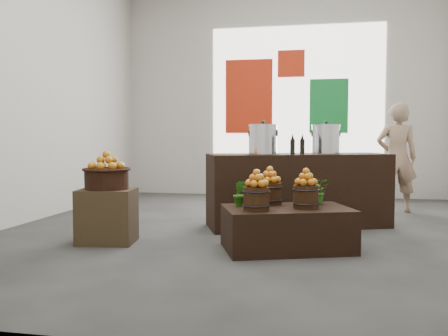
% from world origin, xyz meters
% --- Properties ---
extents(ground, '(7.00, 7.00, 0.00)m').
position_xyz_m(ground, '(0.00, 0.00, 0.00)').
color(ground, '#3E3E3B').
rests_on(ground, ground).
extents(back_wall, '(6.00, 0.04, 4.00)m').
position_xyz_m(back_wall, '(0.00, 3.50, 2.00)').
color(back_wall, '#B1ADA4').
rests_on(back_wall, ground).
extents(back_opening, '(3.20, 0.02, 2.40)m').
position_xyz_m(back_opening, '(0.30, 3.48, 2.00)').
color(back_opening, white).
rests_on(back_opening, back_wall).
extents(deco_red_left, '(0.90, 0.04, 1.40)m').
position_xyz_m(deco_red_left, '(-0.60, 3.47, 1.90)').
color(deco_red_left, '#B7260E').
rests_on(deco_red_left, back_wall).
extents(deco_green_right, '(0.70, 0.04, 1.00)m').
position_xyz_m(deco_green_right, '(0.90, 3.47, 1.70)').
color(deco_green_right, '#12752C').
rests_on(deco_green_right, back_wall).
extents(deco_red_upper, '(0.50, 0.04, 0.50)m').
position_xyz_m(deco_red_upper, '(0.20, 3.47, 2.50)').
color(deco_red_upper, '#B7260E').
rests_on(deco_red_upper, back_wall).
extents(crate, '(0.64, 0.55, 0.58)m').
position_xyz_m(crate, '(-1.42, -1.10, 0.29)').
color(crate, '#483A22').
rests_on(crate, ground).
extents(wicker_basket, '(0.46, 0.46, 0.21)m').
position_xyz_m(wicker_basket, '(-1.42, -1.10, 0.68)').
color(wicker_basket, black).
rests_on(wicker_basket, crate).
extents(apples_in_basket, '(0.36, 0.36, 0.19)m').
position_xyz_m(apples_in_basket, '(-1.42, -1.10, 0.89)').
color(apples_in_basket, '#A00508').
rests_on(apples_in_basket, wicker_basket).
extents(display_table, '(1.43, 1.14, 0.43)m').
position_xyz_m(display_table, '(0.49, -1.04, 0.21)').
color(display_table, black).
rests_on(display_table, ground).
extents(apple_bucket_front_left, '(0.25, 0.25, 0.23)m').
position_xyz_m(apple_bucket_front_left, '(0.22, -1.33, 0.54)').
color(apple_bucket_front_left, '#321D0D').
rests_on(apple_bucket_front_left, display_table).
extents(apples_in_bucket_front_left, '(0.19, 0.19, 0.17)m').
position_xyz_m(apples_in_bucket_front_left, '(0.22, -1.33, 0.74)').
color(apples_in_bucket_front_left, '#A00508').
rests_on(apples_in_bucket_front_left, apple_bucket_front_left).
extents(apple_bucket_front_right, '(0.25, 0.25, 0.23)m').
position_xyz_m(apple_bucket_front_right, '(0.68, -1.08, 0.54)').
color(apple_bucket_front_right, '#321D0D').
rests_on(apple_bucket_front_right, display_table).
extents(apples_in_bucket_front_right, '(0.19, 0.19, 0.17)m').
position_xyz_m(apples_in_bucket_front_right, '(0.68, -1.08, 0.74)').
color(apples_in_bucket_front_right, '#A00508').
rests_on(apples_in_bucket_front_right, apple_bucket_front_right).
extents(apple_bucket_rear, '(0.25, 0.25, 0.23)m').
position_xyz_m(apple_bucket_rear, '(0.30, -0.87, 0.54)').
color(apple_bucket_rear, '#321D0D').
rests_on(apple_bucket_rear, display_table).
extents(apples_in_bucket_rear, '(0.19, 0.19, 0.17)m').
position_xyz_m(apples_in_bucket_rear, '(0.30, -0.87, 0.74)').
color(apples_in_bucket_rear, '#A00508').
rests_on(apples_in_bucket_rear, apple_bucket_rear).
extents(herb_garnish_right, '(0.26, 0.23, 0.27)m').
position_xyz_m(herb_garnish_right, '(0.79, -0.73, 0.56)').
color(herb_garnish_right, '#266715').
rests_on(herb_garnish_right, display_table).
extents(herb_garnish_left, '(0.17, 0.15, 0.26)m').
position_xyz_m(herb_garnish_left, '(0.02, -1.08, 0.56)').
color(herb_garnish_left, '#266715').
rests_on(herb_garnish_left, display_table).
extents(counter, '(2.36, 1.51, 0.92)m').
position_xyz_m(counter, '(0.53, 0.28, 0.46)').
color(counter, black).
rests_on(counter, ground).
extents(stock_pot_left, '(0.35, 0.35, 0.35)m').
position_xyz_m(stock_pot_left, '(0.10, 0.11, 1.10)').
color(stock_pot_left, silver).
rests_on(stock_pot_left, counter).
extents(stock_pot_center, '(0.35, 0.35, 0.35)m').
position_xyz_m(stock_pot_center, '(0.86, 0.42, 1.10)').
color(stock_pot_center, silver).
rests_on(stock_pot_center, counter).
extents(oil_cruets, '(0.17, 0.12, 0.26)m').
position_xyz_m(oil_cruets, '(0.61, 0.07, 1.05)').
color(oil_cruets, black).
rests_on(oil_cruets, counter).
extents(shopper, '(0.62, 0.42, 1.64)m').
position_xyz_m(shopper, '(1.90, 1.80, 0.82)').
color(shopper, '#8E7057').
rests_on(shopper, ground).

